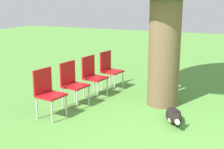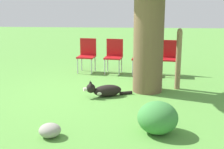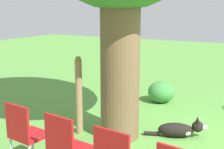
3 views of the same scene
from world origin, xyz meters
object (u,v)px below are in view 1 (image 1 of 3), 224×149
Objects in this scene: dog at (174,116)px; fence_post at (162,66)px; red_chair_2 at (92,74)px; red_chair_1 at (72,81)px; red_chair_0 at (47,90)px; red_chair_3 at (109,68)px.

fence_post reaches higher than dog.
red_chair_1 is at bearing -87.96° from red_chair_2.
red_chair_3 is at bearing 92.04° from red_chair_0.
red_chair_1 and red_chair_2 have the same top height.
red_chair_1 is at bearing -133.80° from fence_post.
red_chair_2 and red_chair_3 have the same top height.
red_chair_1 is 0.73m from red_chair_2.
dog is 2.13m from red_chair_1.
dog is at bearing -13.46° from red_chair_2.
red_chair_2 is at bearing -150.66° from fence_post.
fence_post is 1.48× the size of red_chair_0.
fence_post reaches higher than red_chair_3.
fence_post reaches higher than red_chair_1.
red_chair_2 is (-2.02, 0.77, 0.38)m from dog.
red_chair_3 is at bearing -148.83° from dog.
fence_post is at bearing 53.59° from red_chair_1.
fence_post is 2.06m from red_chair_1.
red_chair_2 reaches higher than dog.
red_chair_3 is (0.14, 1.44, 0.00)m from red_chair_1.
red_chair_0 is 1.00× the size of red_chair_1.
fence_post is 1.48× the size of red_chair_1.
red_chair_0 is (-1.49, -2.21, -0.16)m from fence_post.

